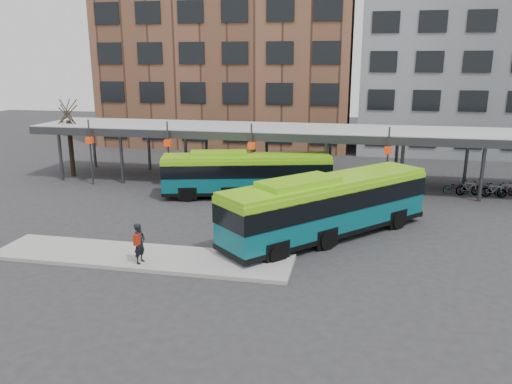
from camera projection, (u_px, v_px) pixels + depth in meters
name	position (u px, v px, depth m)	size (l,w,h in m)	color
ground	(270.00, 244.00, 24.88)	(120.00, 120.00, 0.00)	#28282B
boarding_island	(142.00, 257.00, 23.08)	(14.00, 3.00, 0.18)	gray
canopy	(300.00, 132.00, 36.09)	(40.00, 6.53, 4.80)	#999B9E
tree	(71.00, 146.00, 39.11)	(1.64, 1.64, 5.60)	black
building_brick	(231.00, 41.00, 54.33)	(26.00, 14.00, 22.00)	brown
building_grey	(485.00, 49.00, 49.56)	(24.00, 14.00, 20.00)	slate
bus_front	(328.00, 205.00, 25.44)	(10.22, 10.77, 3.38)	#08535C
bus_rear	(246.00, 173.00, 33.36)	(11.41, 5.14, 3.08)	#08535C
pedestrian	(139.00, 243.00, 21.94)	(0.52, 0.72, 1.83)	black
bike_rack	(484.00, 189.00, 33.72)	(5.10, 1.22, 1.04)	slate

